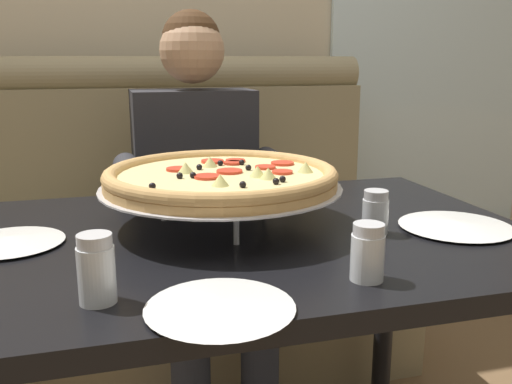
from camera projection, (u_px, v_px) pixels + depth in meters
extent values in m
cube|color=white|center=(438.00, 0.00, 2.72)|extent=(1.10, 0.02, 2.80)
cube|color=#998966|center=(191.00, 308.00, 2.05)|extent=(1.58, 0.60, 0.46)
cube|color=#998966|center=(173.00, 167.00, 2.31)|extent=(1.58, 0.18, 0.65)
cylinder|color=#998966|center=(170.00, 74.00, 2.22)|extent=(1.58, 0.14, 0.14)
cube|color=black|center=(242.00, 241.00, 1.22)|extent=(1.26, 0.85, 0.04)
cylinder|color=black|center=(7.00, 352.00, 1.49)|extent=(0.06, 0.06, 0.71)
cylinder|color=black|center=(385.00, 304.00, 1.78)|extent=(0.06, 0.06, 0.71)
cube|color=#2D3342|center=(207.00, 250.00, 1.75)|extent=(0.34, 0.40, 0.15)
cylinder|color=#2D3342|center=(260.00, 375.00, 1.61)|extent=(0.11, 0.11, 0.46)
cube|color=#2D2D33|center=(194.00, 173.00, 1.91)|extent=(0.40, 0.22, 0.56)
cylinder|color=#2D2D33|center=(128.00, 174.00, 1.63)|extent=(0.08, 0.28, 0.08)
cylinder|color=#2D2D33|center=(278.00, 166.00, 1.75)|extent=(0.08, 0.28, 0.08)
sphere|color=tan|center=(192.00, 51.00, 1.80)|extent=(0.21, 0.21, 0.21)
sphere|color=#472D19|center=(191.00, 39.00, 1.80)|extent=(0.19, 0.19, 0.19)
cylinder|color=silver|center=(236.00, 224.00, 1.12)|extent=(0.01, 0.01, 0.09)
cylinder|color=silver|center=(163.00, 203.00, 1.29)|extent=(0.01, 0.01, 0.09)
cylinder|color=silver|center=(265.00, 196.00, 1.35)|extent=(0.01, 0.01, 0.09)
torus|color=silver|center=(221.00, 190.00, 1.25)|extent=(0.29, 0.29, 0.01)
cylinder|color=silver|center=(221.00, 187.00, 1.24)|extent=(0.54, 0.54, 0.00)
cylinder|color=tan|center=(221.00, 182.00, 1.24)|extent=(0.51, 0.51, 0.02)
torus|color=tan|center=(221.00, 174.00, 1.24)|extent=(0.52, 0.52, 0.03)
cylinder|color=beige|center=(221.00, 176.00, 1.24)|extent=(0.45, 0.45, 0.01)
cylinder|color=red|center=(207.00, 177.00, 1.19)|extent=(0.06, 0.06, 0.01)
cylinder|color=red|center=(282.00, 172.00, 1.24)|extent=(0.05, 0.05, 0.01)
cylinder|color=red|center=(212.00, 161.00, 1.37)|extent=(0.06, 0.06, 0.01)
cylinder|color=red|center=(229.00, 171.00, 1.25)|extent=(0.06, 0.06, 0.01)
cylinder|color=red|center=(235.00, 161.00, 1.38)|extent=(0.05, 0.05, 0.01)
cylinder|color=red|center=(265.00, 167.00, 1.30)|extent=(0.05, 0.05, 0.01)
cylinder|color=red|center=(178.00, 169.00, 1.27)|extent=(0.05, 0.05, 0.01)
cylinder|color=red|center=(282.00, 163.00, 1.35)|extent=(0.06, 0.06, 0.01)
cylinder|color=red|center=(233.00, 163.00, 1.35)|extent=(0.04, 0.04, 0.01)
sphere|color=black|center=(248.00, 168.00, 1.28)|extent=(0.01, 0.01, 0.01)
sphere|color=black|center=(220.00, 163.00, 1.33)|extent=(0.01, 0.01, 0.01)
sphere|color=black|center=(242.00, 162.00, 1.34)|extent=(0.01, 0.01, 0.01)
sphere|color=black|center=(193.00, 175.00, 1.19)|extent=(0.01, 0.01, 0.01)
sphere|color=black|center=(180.00, 176.00, 1.19)|extent=(0.01, 0.01, 0.01)
sphere|color=black|center=(283.00, 179.00, 1.15)|extent=(0.01, 0.01, 0.01)
sphere|color=black|center=(199.00, 167.00, 1.28)|extent=(0.01, 0.01, 0.01)
sphere|color=black|center=(276.00, 181.00, 1.13)|extent=(0.01, 0.01, 0.01)
sphere|color=black|center=(243.00, 185.00, 1.10)|extent=(0.01, 0.01, 0.01)
sphere|color=black|center=(152.00, 186.00, 1.09)|extent=(0.01, 0.01, 0.01)
cone|color=#CCC675|center=(210.00, 162.00, 1.31)|extent=(0.04, 0.04, 0.02)
cone|color=#CCC675|center=(186.00, 168.00, 1.24)|extent=(0.04, 0.04, 0.02)
cone|color=#CCC675|center=(220.00, 180.00, 1.12)|extent=(0.04, 0.04, 0.02)
cone|color=#CCC675|center=(268.00, 173.00, 1.18)|extent=(0.04, 0.04, 0.02)
cone|color=#CCC675|center=(305.00, 167.00, 1.25)|extent=(0.04, 0.04, 0.02)
cone|color=#CCC675|center=(257.00, 171.00, 1.20)|extent=(0.04, 0.04, 0.02)
cylinder|color=white|center=(97.00, 275.00, 0.85)|extent=(0.06, 0.06, 0.09)
cylinder|color=silver|center=(98.00, 290.00, 0.86)|extent=(0.05, 0.05, 0.04)
cylinder|color=silver|center=(94.00, 241.00, 0.84)|extent=(0.05, 0.05, 0.02)
cylinder|color=white|center=(375.00, 217.00, 1.19)|extent=(0.06, 0.06, 0.08)
cylinder|color=#4C6633|center=(375.00, 224.00, 1.20)|extent=(0.05, 0.05, 0.04)
cylinder|color=silver|center=(376.00, 195.00, 1.18)|extent=(0.05, 0.05, 0.02)
cylinder|color=white|center=(367.00, 258.00, 0.94)|extent=(0.06, 0.06, 0.08)
cylinder|color=#A82D19|center=(367.00, 265.00, 0.94)|extent=(0.05, 0.05, 0.05)
cylinder|color=silver|center=(369.00, 229.00, 0.93)|extent=(0.05, 0.05, 0.02)
cylinder|color=white|center=(220.00, 309.00, 0.83)|extent=(0.16, 0.16, 0.01)
cone|color=white|center=(220.00, 303.00, 0.83)|extent=(0.23, 0.23, 0.01)
cylinder|color=white|center=(456.00, 227.00, 1.24)|extent=(0.17, 0.17, 0.01)
cone|color=white|center=(456.00, 223.00, 1.24)|extent=(0.25, 0.25, 0.01)
cylinder|color=white|center=(10.00, 243.00, 1.13)|extent=(0.15, 0.15, 0.01)
cone|color=white|center=(9.00, 239.00, 1.13)|extent=(0.22, 0.22, 0.01)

